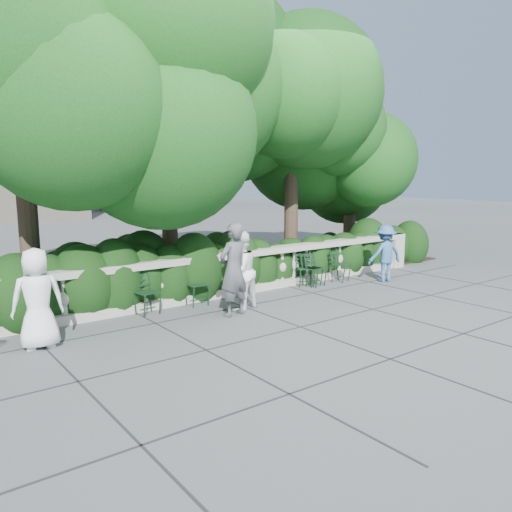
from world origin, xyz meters
TOP-DOWN VIEW (x-y plane):
  - ground at (0.00, 0.00)m, footprint 90.00×90.00m
  - balustrade at (0.00, 1.80)m, footprint 12.00×0.44m
  - shrub_hedge at (0.00, 3.00)m, footprint 15.00×2.60m
  - tree_canopy at (0.69, 3.19)m, footprint 15.04×6.52m
  - chair_a at (-2.33, 1.31)m, footprint 0.51×0.54m
  - chair_b at (-1.21, 1.31)m, footprint 0.46×0.50m
  - chair_c at (1.80, 1.31)m, footprint 0.61×0.63m
  - chair_d at (3.02, 1.16)m, footprint 0.57×0.60m
  - chair_e at (2.05, 1.24)m, footprint 0.51×0.54m
  - chair_f at (2.10, 1.15)m, footprint 0.52×0.55m
  - person_businessman at (-4.55, 0.69)m, footprint 0.85×0.61m
  - person_woman_grey at (-1.03, 0.37)m, footprint 0.73×0.55m
  - person_casual_man at (-0.67, 0.64)m, footprint 0.91×0.79m
  - person_older_blue at (3.88, 0.62)m, footprint 1.06×0.78m

SIDE VIEW (x-z plane):
  - ground at x=0.00m, z-range 0.00..0.00m
  - shrub_hedge at x=0.00m, z-range -0.85..0.85m
  - chair_a at x=-2.33m, z-range -0.42..0.42m
  - chair_b at x=-1.21m, z-range -0.42..0.42m
  - chair_c at x=1.80m, z-range -0.42..0.42m
  - chair_d at x=3.02m, z-range -0.42..0.42m
  - chair_e at x=2.05m, z-range -0.42..0.42m
  - chair_f at x=2.10m, z-range -0.42..0.42m
  - balustrade at x=0.00m, z-range -0.01..0.99m
  - person_older_blue at x=3.88m, z-range 0.00..1.47m
  - person_casual_man at x=-0.67m, z-range 0.00..1.61m
  - person_businessman at x=-4.55m, z-range 0.00..1.62m
  - person_woman_grey at x=-1.03m, z-range 0.00..1.83m
  - tree_canopy at x=0.69m, z-range 0.57..7.35m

